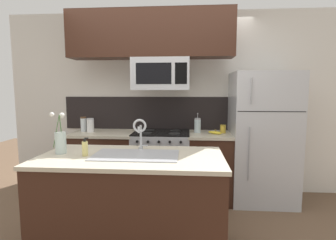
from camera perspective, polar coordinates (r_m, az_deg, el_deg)
name	(u,v)px	position (r m, az deg, el deg)	size (l,w,h in m)	color
ground_plane	(153,231)	(3.03, -3.26, -23.00)	(10.00, 10.00, 0.00)	brown
rear_partition	(184,103)	(3.89, 3.52, 3.73)	(5.20, 0.10, 2.60)	silver
splash_band	(164,113)	(3.86, -0.96, 1.49)	(2.96, 0.01, 0.48)	black
back_counter_left	(106,164)	(3.83, -13.44, -9.29)	(0.85, 0.65, 0.91)	#381E14
back_counter_right	(209,166)	(3.67, 9.00, -9.90)	(0.58, 0.65, 0.91)	#381E14
stove_range	(162,165)	(3.67, -1.42, -9.72)	(0.76, 0.64, 0.93)	#B7BABF
microwave	(161,74)	(3.51, -1.51, 9.91)	(0.74, 0.40, 0.41)	#B7BABF
upper_cabinet_band	(150,35)	(3.56, -3.86, 18.05)	(2.14, 0.34, 0.60)	#381E14
refrigerator	(262,138)	(3.72, 19.73, -3.62)	(0.82, 0.74, 1.72)	#B7BABF
storage_jar_tall	(84,124)	(3.86, -17.90, -0.87)	(0.08, 0.08, 0.21)	silver
storage_jar_medium	(90,125)	(3.78, -16.53, -1.09)	(0.10, 0.10, 0.19)	silver
banana_bunch	(215,133)	(3.51, 10.23, -2.71)	(0.19, 0.12, 0.07)	yellow
french_press	(198,125)	(3.60, 6.45, -1.17)	(0.09, 0.09, 0.27)	silver
coffee_tin	(223,129)	(3.63, 11.87, -1.93)	(0.08, 0.08, 0.11)	gold
island_counter	(132,204)	(2.53, -7.83, -17.64)	(1.64, 0.83, 0.91)	#381E14
kitchen_sink	(136,163)	(2.39, -7.01, -9.26)	(0.76, 0.44, 0.16)	#ADAFB5
sink_faucet	(140,130)	(2.55, -6.12, -2.15)	(0.14, 0.14, 0.31)	#B7BABF
dish_soap_bottle	(85,148)	(2.44, -17.62, -5.88)	(0.06, 0.05, 0.16)	#DBCC75
flower_vase	(61,141)	(2.61, -22.35, -4.33)	(0.12, 0.13, 0.38)	silver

